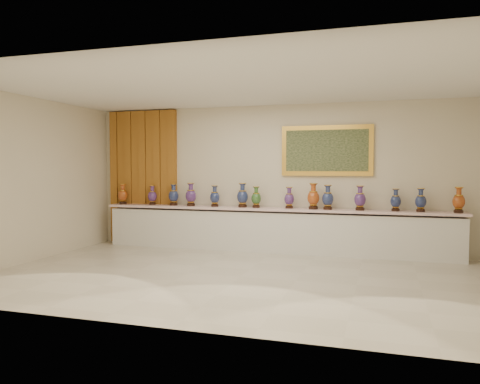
{
  "coord_description": "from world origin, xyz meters",
  "views": [
    {
      "loc": [
        2.13,
        -6.96,
        1.72
      ],
      "look_at": [
        -0.53,
        1.7,
        1.24
      ],
      "focal_mm": 35.0,
      "sensor_mm": 36.0,
      "label": 1
    }
  ],
  "objects_px": {
    "counter": "(273,231)",
    "vase_2": "(174,196)",
    "vase_0": "(123,195)",
    "vase_1": "(152,196)"
  },
  "relations": [
    {
      "from": "vase_0",
      "to": "vase_2",
      "type": "xyz_separation_m",
      "value": [
        1.22,
        0.04,
        0.0
      ]
    },
    {
      "from": "vase_1",
      "to": "vase_2",
      "type": "relative_size",
      "value": 0.91
    },
    {
      "from": "vase_1",
      "to": "vase_0",
      "type": "bearing_deg",
      "value": -175.96
    },
    {
      "from": "vase_0",
      "to": "vase_1",
      "type": "height_order",
      "value": "vase_0"
    },
    {
      "from": "counter",
      "to": "vase_2",
      "type": "bearing_deg",
      "value": 179.73
    },
    {
      "from": "counter",
      "to": "vase_2",
      "type": "relative_size",
      "value": 15.71
    },
    {
      "from": "vase_0",
      "to": "vase_1",
      "type": "bearing_deg",
      "value": 4.04
    },
    {
      "from": "vase_0",
      "to": "vase_2",
      "type": "relative_size",
      "value": 0.98
    },
    {
      "from": "vase_0",
      "to": "counter",
      "type": "bearing_deg",
      "value": 0.52
    },
    {
      "from": "counter",
      "to": "vase_0",
      "type": "height_order",
      "value": "vase_0"
    }
  ]
}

